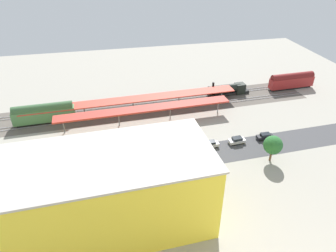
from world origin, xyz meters
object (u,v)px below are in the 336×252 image
Objects in this scene: parked_car_6 at (81,160)px; parked_car_7 at (49,163)px; passenger_coach at (292,80)px; parked_car_3 at (181,148)px; freight_coach_far at (44,113)px; traffic_light at (91,169)px; parked_car_4 at (151,152)px; construction_building at (101,195)px; box_truck_0 at (160,165)px; parked_car_0 at (265,137)px; street_tree_1 at (141,158)px; platform_canopy_near at (145,109)px; parked_car_1 at (237,141)px; parked_car_5 at (117,156)px; street_tree_3 at (273,145)px; platform_canopy_far at (133,99)px; locomotive at (229,90)px; street_tree_2 at (23,179)px; parked_car_2 at (210,144)px.

parked_car_6 reaches higher than parked_car_7.
passenger_coach reaches higher than parked_car_3.
freight_coach_far is 32.12m from traffic_light.
construction_building reaches higher than parked_car_4.
box_truck_0 reaches higher than parked_car_4.
parked_car_0 is 0.56× the size of street_tree_1.
parked_car_4 is (1.09, 16.06, -3.50)m from platform_canopy_near.
parked_car_6 is at bearing 115.85° from freight_coach_far.
construction_building is 15.29m from street_tree_1.
platform_canopy_near is 1.30× the size of construction_building.
passenger_coach is 68.16m from street_tree_1.
box_truck_0 is (-17.94, 6.49, 0.76)m from parked_car_6.
parked_car_7 is (31.59, -0.65, 0.03)m from parked_car_3.
parked_car_1 is (8.06, 0.21, 0.02)m from parked_car_0.
parked_car_5 is at bearing 0.34° from parked_car_0.
construction_building reaches higher than street_tree_3.
parked_car_3 is (-34.90, 21.78, -2.37)m from freight_coach_far.
parked_car_3 is 21.92m from street_tree_3.
platform_canopy_near is 8.05m from platform_canopy_far.
parked_car_1 is (8.77, 27.97, -1.02)m from locomotive.
parked_car_6 is at bearing 0.04° from parked_car_1.
street_tree_2 reaches higher than parked_car_5.
parked_car_4 is (54.99, 28.22, -2.24)m from passenger_coach.
parked_car_1 is at bearing -179.36° from parked_car_4.
parked_car_1 is 46.65m from parked_car_7.
parked_car_6 is (16.73, -0.22, 0.07)m from parked_car_4.
construction_building is at bearing 35.53° from passenger_coach.
construction_building reaches higher than platform_canopy_far.
traffic_light reaches higher than platform_canopy_near.
parked_car_4 is at bearing -16.54° from street_tree_3.
parked_car_0 is at bearing -169.96° from traffic_light.
street_tree_2 is (25.64, 32.29, 0.94)m from platform_canopy_far.
freight_coach_far is at bearing -89.81° from street_tree_2.
construction_building reaches higher than parked_car_1.
street_tree_3 is (-19.97, 8.24, 3.69)m from parked_car_3.
platform_canopy_near is 8.13× the size of traffic_light.
freight_coach_far is 1.90× the size of box_truck_0.
parked_car_1 is 1.11× the size of parked_car_7.
parked_car_6 is 0.12× the size of construction_building.
parked_car_6 is 19.09m from box_truck_0.
parked_car_6 is (71.72, 28.00, -2.18)m from passenger_coach.
passenger_coach reaches higher than parked_car_2.
parked_car_5 is (-19.01, 21.56, -2.39)m from freight_coach_far.
parked_car_1 is at bearing -178.44° from parked_car_2.
construction_building is at bearing 100.11° from traffic_light.
platform_canopy_far reaches higher than parked_car_1.
parked_car_6 is 0.76× the size of traffic_light.
traffic_light is (29.43, 7.53, 3.33)m from parked_car_2.
street_tree_2 is at bearing 70.87° from parked_car_7.
parked_car_5 is (63.16, 27.99, -2.24)m from passenger_coach.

